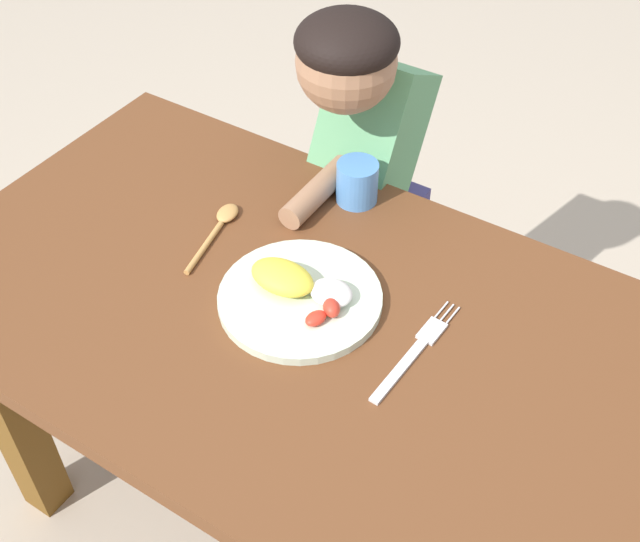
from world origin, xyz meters
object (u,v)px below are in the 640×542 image
(plate, at_px, (299,294))
(drinking_cup, at_px, (357,182))
(spoon, at_px, (220,224))
(fork, at_px, (415,352))
(person, at_px, (365,195))

(plate, height_order, drinking_cup, drinking_cup)
(plate, height_order, spoon, plate)
(plate, xyz_separation_m, fork, (0.21, 0.00, -0.01))
(fork, relative_size, drinking_cup, 2.99)
(fork, distance_m, spoon, 0.43)
(spoon, xyz_separation_m, drinking_cup, (0.16, 0.20, 0.03))
(person, bearing_deg, drinking_cup, 112.31)
(spoon, relative_size, drinking_cup, 2.37)
(spoon, distance_m, drinking_cup, 0.26)
(drinking_cup, relative_size, person, 0.08)
(plate, bearing_deg, person, 105.12)
(fork, bearing_deg, spoon, 83.77)
(plate, relative_size, person, 0.26)
(plate, bearing_deg, spoon, 161.20)
(spoon, height_order, person, person)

